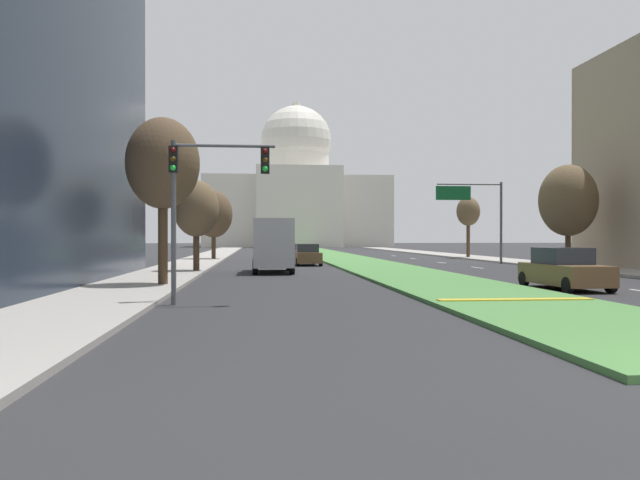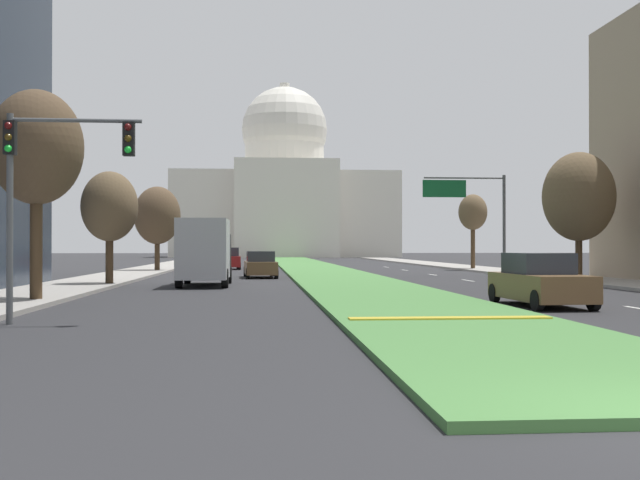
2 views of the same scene
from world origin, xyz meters
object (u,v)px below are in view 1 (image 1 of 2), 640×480
street_tree_right_far (468,212)px  sedan_midblock (306,255)px  box_truck_delivery (273,245)px  traffic_light_near_left (201,185)px  street_tree_left_near (163,165)px  street_tree_left_far (214,214)px  street_tree_right_mid (568,201)px  capitol_building (296,193)px  overhead_guide_sign (477,205)px  sedan_distant (268,250)px  sedan_lead_stopped (564,270)px  street_tree_left_mid (196,209)px

street_tree_right_far → sedan_midblock: 22.25m
sedan_midblock → box_truck_delivery: size_ratio=0.75×
traffic_light_near_left → street_tree_right_far: (22.55, 41.16, 0.81)m
traffic_light_near_left → street_tree_left_near: street_tree_left_near is taller
street_tree_left_far → street_tree_right_far: (24.86, 2.48, 0.38)m
street_tree_left_near → street_tree_right_mid: 27.75m
street_tree_right_mid → street_tree_left_far: bearing=143.0°
capitol_building → street_tree_left_near: bearing=-96.3°
overhead_guide_sign → street_tree_right_mid: (3.31, -8.37, -0.08)m
street_tree_left_far → box_truck_delivery: 21.42m
street_tree_right_far → capitol_building: bearing=99.3°
sedan_distant → sedan_lead_stopped: bearing=-74.0°
overhead_guide_sign → street_tree_left_mid: bearing=-153.5°
street_tree_left_near → box_truck_delivery: size_ratio=1.13×
overhead_guide_sign → street_tree_right_far: 13.17m
sedan_midblock → capitol_building: bearing=87.1°
street_tree_left_near → sedan_midblock: street_tree_left_near is taller
street_tree_left_far → street_tree_right_far: street_tree_left_far is taller
sedan_midblock → sedan_lead_stopped: bearing=-68.8°
capitol_building → box_truck_delivery: (-7.29, -100.19, -9.98)m
traffic_light_near_left → street_tree_left_far: 38.75m
sedan_distant → box_truck_delivery: (-0.07, -26.85, 0.83)m
overhead_guide_sign → street_tree_right_mid: street_tree_right_mid is taller
street_tree_right_mid → sedan_distant: street_tree_right_mid is taller
street_tree_right_mid → street_tree_left_far: street_tree_right_mid is taller
capitol_building → overhead_guide_sign: size_ratio=6.10×
street_tree_right_mid → sedan_distant: (-19.55, 24.74, -3.72)m
capitol_building → street_tree_left_mid: size_ratio=7.17×
sedan_lead_stopped → sedan_midblock: bearing=111.2°
street_tree_left_near → street_tree_right_mid: street_tree_left_near is taller
street_tree_right_mid → sedan_midblock: 18.86m
street_tree_right_mid → street_tree_right_far: 21.05m
sedan_distant → box_truck_delivery: size_ratio=0.69×
street_tree_left_far → street_tree_right_far: size_ratio=1.05×
street_tree_right_far → sedan_lead_stopped: 37.70m
street_tree_left_far → sedan_lead_stopped: street_tree_left_far is taller
street_tree_left_far → street_tree_right_far: bearing=5.7°
sedan_lead_stopped → sedan_distant: bearing=106.0°
capitol_building → traffic_light_near_left: 118.88m
street_tree_left_near → sedan_midblock: size_ratio=1.51×
capitol_building → street_tree_right_far: (12.58, -77.04, -7.05)m
street_tree_left_mid → street_tree_right_mid: (24.18, 2.06, 0.75)m
overhead_guide_sign → street_tree_right_far: bearing=74.3°
sedan_distant → box_truck_delivery: bearing=-90.1°
street_tree_left_far → street_tree_right_far: 24.99m
overhead_guide_sign → street_tree_left_near: street_tree_left_near is taller
capitol_building → sedan_lead_stopped: capitol_building is taller
sedan_lead_stopped → sedan_distant: size_ratio=1.07×
sedan_lead_stopped → capitol_building: bearing=92.2°
street_tree_right_far → sedan_midblock: (-17.17, -13.63, -3.84)m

